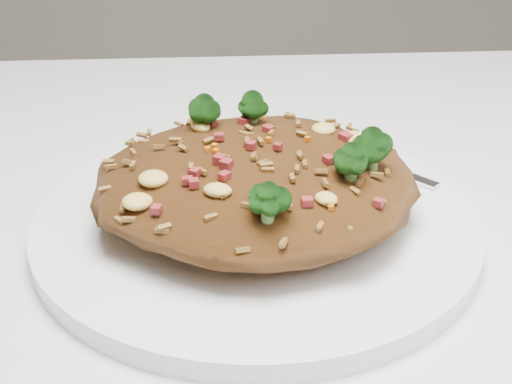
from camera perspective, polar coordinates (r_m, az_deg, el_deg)
dining_table at (r=0.51m, az=12.76°, el=-13.36°), size 1.20×0.80×0.75m
plate at (r=0.46m, az=0.00°, el=-2.41°), size 0.28×0.28×0.01m
fried_rice at (r=0.44m, az=0.08°, el=1.71°), size 0.20×0.18×0.07m
fork at (r=0.53m, az=7.52°, el=2.98°), size 0.12×0.13×0.00m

